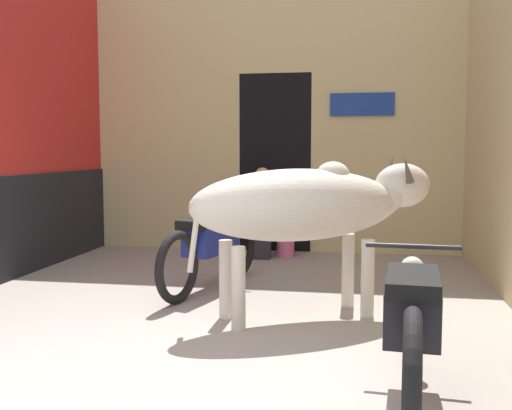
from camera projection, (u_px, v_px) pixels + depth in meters
name	position (u px, v px, depth m)	size (l,w,h in m)	color
wall_back_with_doorway	(276.00, 124.00, 8.29)	(4.97, 0.93, 3.97)	#D1BC84
cow	(310.00, 205.00, 4.89)	(2.10, 1.46, 1.34)	beige
motorcycle_near	(412.00, 320.00, 3.27)	(0.58, 1.99, 0.80)	black
motorcycle_far	(211.00, 246.00, 5.91)	(0.70, 1.84, 0.77)	black
shopkeeper_seated	(262.00, 210.00, 7.66)	(0.37, 0.33, 1.16)	#282833
plastic_stool	(286.00, 240.00, 7.74)	(0.32, 0.32, 0.41)	#DB6093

